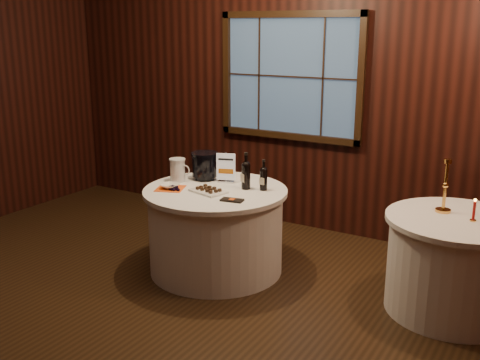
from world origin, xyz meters
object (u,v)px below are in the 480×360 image
Objects in this scene: grape_bunch at (174,188)px; brass_candlestick at (445,193)px; glass_pitcher at (178,170)px; main_table at (216,230)px; port_bottle_left at (246,173)px; chocolate_box at (232,200)px; chocolate_plate at (208,190)px; sign_stand at (226,172)px; cracker_bowl at (170,186)px; port_bottle_right at (263,177)px; ice_bucket at (205,165)px; side_table at (454,265)px; red_candle at (474,212)px.

brass_candlestick is (2.15, 0.61, 0.13)m from grape_bunch.
main_table is at bearing -16.32° from glass_pitcher.
port_bottle_left is 0.64m from grape_bunch.
chocolate_plate is at bearing 150.47° from chocolate_box.
sign_stand is at bearing -175.58° from brass_candlestick.
chocolate_plate is at bearing -30.20° from glass_pitcher.
sign_stand is at bearing 54.34° from cracker_bowl.
port_bottle_right is 1.48× the size of chocolate_box.
sign_stand is at bearing 171.32° from port_bottle_right.
port_bottle_right is 1.07× the size of ice_bucket.
side_table is at bearing 28.50° from port_bottle_left.
cracker_bowl is at bearing -79.68° from glass_pitcher.
sign_stand reaches higher than chocolate_plate.
brass_candlestick reaches higher than port_bottle_left.
brass_candlestick is (1.91, 0.15, 0.05)m from sign_stand.
cracker_bowl is at bearing -125.67° from port_bottle_left.
port_bottle_right reaches higher than main_table.
chocolate_plate is 0.48m from glass_pitcher.
grape_bunch is at bearing -120.52° from port_bottle_left.
main_table is 2.17m from red_candle.
sign_stand is at bearing 3.03° from ice_bucket.
cracker_bowl is at bearing 158.34° from grape_bunch.
grape_bunch is at bearing -21.66° from cracker_bowl.
cracker_bowl is at bearing -168.14° from side_table.
side_table is 6.20× the size of red_candle.
port_bottle_left is at bearing -176.17° from red_candle.
chocolate_box is 0.66m from cracker_bowl.
main_table is 0.66m from glass_pitcher.
grape_bunch is at bearing -138.20° from sign_stand.
main_table is at bearing 28.83° from cracker_bowl.
ice_bucket is at bearing 128.25° from chocolate_plate.
chocolate_plate is at bearing -169.51° from red_candle.
red_candle is (2.39, 0.50, 0.05)m from grape_bunch.
chocolate_plate is (0.04, -0.35, -0.08)m from sign_stand.
grape_bunch is 0.83× the size of glass_pitcher.
side_table is 2.51m from glass_pitcher.
sign_stand is 1.54× the size of chocolate_box.
side_table is 3.11× the size of chocolate_plate.
red_candle is at bearing 7.45° from main_table.
side_table is at bearing 1.22° from port_bottle_right.
port_bottle_right reaches higher than glass_pitcher.
brass_candlestick is 2.41× the size of red_candle.
grape_bunch reaches higher than main_table.
main_table is at bearing 134.17° from chocolate_box.
port_bottle_right reaches higher than chocolate_plate.
chocolate_box is 1.03× the size of grape_bunch.
red_candle is (2.10, 0.39, 0.05)m from chocolate_plate.
side_table is 1.81m from chocolate_box.
brass_candlestick is at bearing 4.88° from port_bottle_right.
cracker_bowl reaches higher than chocolate_box.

